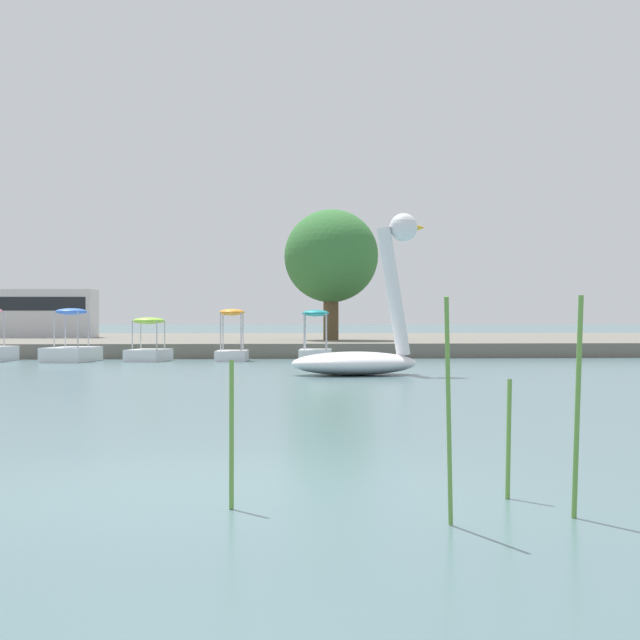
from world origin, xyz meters
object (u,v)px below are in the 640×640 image
at_px(tree_broadleaf_right, 331,257).
at_px(pedal_boat_blue, 71,348).
at_px(parked_van, 38,312).
at_px(pedal_boat_orange, 232,345).
at_px(pedal_boat_teal, 315,345).
at_px(swan_boat, 363,342).
at_px(pedal_boat_lime, 149,347).

bearing_deg(tree_broadleaf_right, pedal_boat_blue, -139.51).
bearing_deg(parked_van, pedal_boat_blue, -75.10).
bearing_deg(pedal_boat_orange, pedal_boat_teal, 1.13).
xyz_separation_m(pedal_boat_teal, pedal_boat_orange, (-2.51, -0.05, 0.01)).
bearing_deg(parked_van, tree_broadleaf_right, -27.02).
distance_m(swan_boat, pedal_boat_teal, 8.17).
bearing_deg(pedal_boat_lime, pedal_boat_blue, -174.63).
distance_m(tree_broadleaf_right, parked_van, 13.31).
relative_size(pedal_boat_teal, pedal_boat_orange, 1.03).
xyz_separation_m(pedal_boat_orange, tree_broadleaf_right, (3.54, 6.89, 3.07)).
distance_m(swan_boat, parked_van, 23.80).
height_order(pedal_boat_orange, pedal_boat_blue, pedal_boat_blue).
height_order(pedal_boat_blue, tree_broadleaf_right, tree_broadleaf_right).
xyz_separation_m(swan_boat, pedal_boat_orange, (-3.05, 8.10, -0.27)).
xyz_separation_m(pedal_boat_orange, pedal_boat_lime, (-2.48, 0.05, -0.06)).
distance_m(pedal_boat_blue, tree_broadleaf_right, 11.30).
bearing_deg(pedal_boat_blue, pedal_boat_orange, 1.92).
relative_size(pedal_boat_lime, tree_broadleaf_right, 0.40).
relative_size(pedal_boat_teal, pedal_boat_blue, 0.75).
xyz_separation_m(pedal_boat_orange, parked_van, (-8.18, 12.87, 1.08)).
bearing_deg(pedal_boat_lime, swan_boat, -55.88).
distance_m(pedal_boat_teal, pedal_boat_blue, 7.23).
relative_size(pedal_boat_orange, pedal_boat_blue, 0.72).
relative_size(tree_broadleaf_right, parked_van, 1.01).
bearing_deg(pedal_boat_orange, swan_boat, -69.39).
relative_size(pedal_boat_orange, pedal_boat_lime, 0.92).
bearing_deg(swan_boat, pedal_boat_orange, 110.61).
relative_size(pedal_boat_blue, tree_broadleaf_right, 0.51).
relative_size(swan_boat, pedal_boat_orange, 2.07).
bearing_deg(pedal_boat_lime, pedal_boat_teal, -0.03).
relative_size(pedal_boat_teal, pedal_boat_lime, 0.95).
bearing_deg(pedal_boat_orange, parked_van, 122.45).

